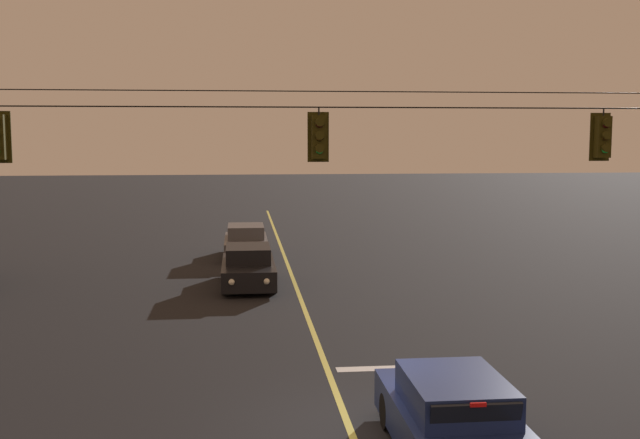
# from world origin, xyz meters

# --- Properties ---
(ground_plane) EXTENTS (180.00, 180.00, 0.00)m
(ground_plane) POSITION_xyz_m (0.00, 0.00, 0.00)
(ground_plane) COLOR black
(lane_centre_stripe) EXTENTS (0.14, 60.00, 0.01)m
(lane_centre_stripe) POSITION_xyz_m (0.00, 10.16, 0.00)
(lane_centre_stripe) COLOR #D1C64C
(lane_centre_stripe) RESTS_ON ground
(stop_bar_paint) EXTENTS (3.40, 0.36, 0.01)m
(stop_bar_paint) POSITION_xyz_m (1.90, 3.56, 0.00)
(stop_bar_paint) COLOR silver
(stop_bar_paint) RESTS_ON ground
(signal_span_assembly) EXTENTS (21.18, 0.32, 7.23)m
(signal_span_assembly) POSITION_xyz_m (0.00, 4.16, 3.77)
(signal_span_assembly) COLOR #2D2116
(signal_span_assembly) RESTS_ON ground
(traffic_light_left_inner) EXTENTS (0.48, 0.41, 1.22)m
(traffic_light_left_inner) POSITION_xyz_m (-0.13, 4.14, 5.18)
(traffic_light_left_inner) COLOR black
(traffic_light_centre) EXTENTS (0.48, 0.41, 1.22)m
(traffic_light_centre) POSITION_xyz_m (6.50, 4.14, 5.18)
(traffic_light_centre) COLOR black
(car_waiting_near_lane) EXTENTS (1.80, 4.33, 1.39)m
(car_waiting_near_lane) POSITION_xyz_m (1.48, -1.32, 0.65)
(car_waiting_near_lane) COLOR navy
(car_waiting_near_lane) RESTS_ON ground
(car_oncoming_lead) EXTENTS (1.80, 4.42, 1.39)m
(car_oncoming_lead) POSITION_xyz_m (-1.63, 13.43, 0.65)
(car_oncoming_lead) COLOR black
(car_oncoming_lead) RESTS_ON ground
(car_oncoming_trailing) EXTENTS (1.80, 4.42, 1.39)m
(car_oncoming_trailing) POSITION_xyz_m (-1.65, 19.72, 0.65)
(car_oncoming_trailing) COLOR #4C4C51
(car_oncoming_trailing) RESTS_ON ground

